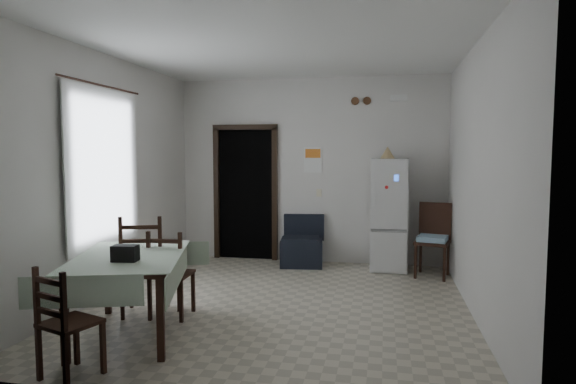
# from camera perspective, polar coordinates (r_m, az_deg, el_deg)

# --- Properties ---
(ground) EXTENTS (4.50, 4.50, 0.00)m
(ground) POSITION_cam_1_polar(r_m,az_deg,el_deg) (5.66, -1.03, -13.13)
(ground) COLOR #B3AA92
(ground) RESTS_ON ground
(ceiling) EXTENTS (4.20, 4.50, 0.02)m
(ceiling) POSITION_cam_1_polar(r_m,az_deg,el_deg) (5.51, -1.07, 16.92)
(ceiling) COLOR white
(ceiling) RESTS_ON ground
(wall_back) EXTENTS (4.20, 0.02, 2.90)m
(wall_back) POSITION_cam_1_polar(r_m,az_deg,el_deg) (7.61, 2.60, 2.56)
(wall_back) COLOR silver
(wall_back) RESTS_ON ground
(wall_front) EXTENTS (4.20, 0.02, 2.90)m
(wall_front) POSITION_cam_1_polar(r_m,az_deg,el_deg) (3.24, -9.64, -0.37)
(wall_front) COLOR silver
(wall_front) RESTS_ON ground
(wall_left) EXTENTS (0.02, 4.50, 2.90)m
(wall_left) POSITION_cam_1_polar(r_m,az_deg,el_deg) (6.20, -20.38, 1.79)
(wall_left) COLOR silver
(wall_left) RESTS_ON ground
(wall_right) EXTENTS (0.02, 4.50, 2.90)m
(wall_right) POSITION_cam_1_polar(r_m,az_deg,el_deg) (5.35, 21.48, 1.34)
(wall_right) COLOR silver
(wall_right) RESTS_ON ground
(doorway) EXTENTS (1.06, 0.52, 2.22)m
(doorway) POSITION_cam_1_polar(r_m,az_deg,el_deg) (8.05, -4.59, -0.11)
(doorway) COLOR black
(doorway) RESTS_ON ground
(window_recess) EXTENTS (0.10, 1.20, 1.60)m
(window_recess) POSITION_cam_1_polar(r_m,az_deg,el_deg) (6.05, -21.81, 2.63)
(window_recess) COLOR silver
(window_recess) RESTS_ON ground
(curtain) EXTENTS (0.02, 1.45, 1.85)m
(curtain) POSITION_cam_1_polar(r_m,az_deg,el_deg) (5.99, -20.93, 2.64)
(curtain) COLOR silver
(curtain) RESTS_ON ground
(curtain_rod) EXTENTS (0.02, 1.60, 0.02)m
(curtain_rod) POSITION_cam_1_polar(r_m,az_deg,el_deg) (6.03, -21.12, 11.69)
(curtain_rod) COLOR black
(curtain_rod) RESTS_ON ground
(calendar) EXTENTS (0.28, 0.02, 0.40)m
(calendar) POSITION_cam_1_polar(r_m,az_deg,el_deg) (7.58, 2.97, 3.84)
(calendar) COLOR white
(calendar) RESTS_ON ground
(calendar_image) EXTENTS (0.24, 0.01, 0.14)m
(calendar_image) POSITION_cam_1_polar(r_m,az_deg,el_deg) (7.58, 2.97, 4.59)
(calendar_image) COLOR orange
(calendar_image) RESTS_ON ground
(light_switch) EXTENTS (0.08, 0.02, 0.12)m
(light_switch) POSITION_cam_1_polar(r_m,az_deg,el_deg) (7.59, 3.70, -0.10)
(light_switch) COLOR beige
(light_switch) RESTS_ON ground
(vent_left) EXTENTS (0.12, 0.03, 0.12)m
(vent_left) POSITION_cam_1_polar(r_m,az_deg,el_deg) (7.55, 7.96, 10.63)
(vent_left) COLOR #543621
(vent_left) RESTS_ON ground
(vent_right) EXTENTS (0.12, 0.03, 0.12)m
(vent_right) POSITION_cam_1_polar(r_m,az_deg,el_deg) (7.54, 9.35, 10.62)
(vent_right) COLOR #543621
(vent_right) RESTS_ON ground
(emergency_light) EXTENTS (0.25, 0.07, 0.09)m
(emergency_light) POSITION_cam_1_polar(r_m,az_deg,el_deg) (7.52, 13.00, 10.81)
(emergency_light) COLOR white
(emergency_light) RESTS_ON ground
(fridge) EXTENTS (0.54, 0.54, 1.65)m
(fridge) POSITION_cam_1_polar(r_m,az_deg,el_deg) (7.25, 11.89, -2.62)
(fridge) COLOR silver
(fridge) RESTS_ON ground
(tan_cone) EXTENTS (0.23, 0.23, 0.18)m
(tan_cone) POSITION_cam_1_polar(r_m,az_deg,el_deg) (7.23, 11.72, 4.60)
(tan_cone) COLOR tan
(tan_cone) RESTS_ON fridge
(navy_seat) EXTENTS (0.71, 0.69, 0.76)m
(navy_seat) POSITION_cam_1_polar(r_m,az_deg,el_deg) (7.42, 1.63, -5.80)
(navy_seat) COLOR black
(navy_seat) RESTS_ON ground
(corner_chair) EXTENTS (0.54, 0.54, 1.03)m
(corner_chair) POSITION_cam_1_polar(r_m,az_deg,el_deg) (7.01, 16.75, -5.53)
(corner_chair) COLOR black
(corner_chair) RESTS_ON ground
(dining_table) EXTENTS (1.35, 1.69, 0.76)m
(dining_table) POSITION_cam_1_polar(r_m,az_deg,el_deg) (4.91, -18.16, -11.51)
(dining_table) COLOR #A5B99E
(dining_table) RESTS_ON ground
(black_bag) EXTENTS (0.23, 0.16, 0.14)m
(black_bag) POSITION_cam_1_polar(r_m,az_deg,el_deg) (4.56, -18.74, -6.88)
(black_bag) COLOR black
(black_bag) RESTS_ON dining_table
(dining_chair_far_left) EXTENTS (0.57, 0.57, 1.08)m
(dining_chair_far_left) POSITION_cam_1_polar(r_m,az_deg,el_deg) (5.44, -16.58, -8.17)
(dining_chair_far_left) COLOR black
(dining_chair_far_left) RESTS_ON ground
(dining_chair_far_right) EXTENTS (0.41, 0.41, 0.93)m
(dining_chair_far_right) POSITION_cam_1_polar(r_m,az_deg,el_deg) (5.29, -13.64, -9.29)
(dining_chair_far_right) COLOR black
(dining_chair_far_right) RESTS_ON ground
(dining_chair_near_head) EXTENTS (0.48, 0.48, 0.88)m
(dining_chair_near_head) POSITION_cam_1_polar(r_m,az_deg,el_deg) (4.17, -24.39, -13.79)
(dining_chair_near_head) COLOR black
(dining_chair_near_head) RESTS_ON ground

